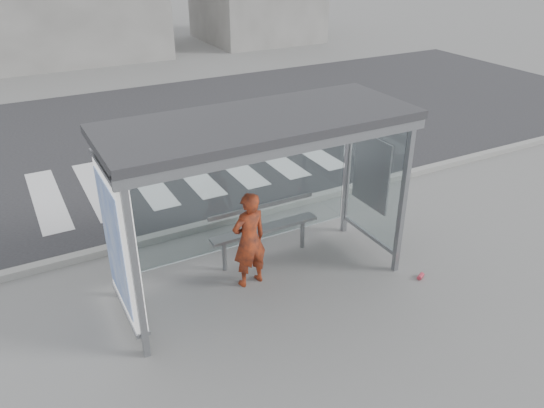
{
  "coord_description": "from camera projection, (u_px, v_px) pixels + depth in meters",
  "views": [
    {
      "loc": [
        -3.01,
        -5.91,
        4.79
      ],
      "look_at": [
        0.28,
        0.2,
        1.18
      ],
      "focal_mm": 35.0,
      "sensor_mm": 36.0,
      "label": 1
    }
  ],
  "objects": [
    {
      "name": "ground",
      "position": [
        262.0,
        282.0,
        8.09
      ],
      "size": [
        80.0,
        80.0,
        0.0
      ],
      "primitive_type": "plane",
      "color": "slate",
      "rests_on": "ground"
    },
    {
      "name": "soda_can",
      "position": [
        421.0,
        276.0,
        8.16
      ],
      "size": [
        0.15,
        0.13,
        0.07
      ],
      "primitive_type": "cylinder",
      "rotation": [
        0.0,
        1.57,
        0.47
      ],
      "color": "#E24257",
      "rests_on": "ground"
    },
    {
      "name": "road",
      "position": [
        137.0,
        140.0,
        13.56
      ],
      "size": [
        30.0,
        10.0,
        0.01
      ],
      "primitive_type": "cube",
      "color": "#262628",
      "rests_on": "ground"
    },
    {
      "name": "crosswalk",
      "position": [
        190.0,
        171.0,
        11.82
      ],
      "size": [
        6.55,
        3.0,
        0.0
      ],
      "color": "silver",
      "rests_on": "ground"
    },
    {
      "name": "bus_shelter",
      "position": [
        234.0,
        166.0,
        7.07
      ],
      "size": [
        4.25,
        1.65,
        2.62
      ],
      "color": "gray",
      "rests_on": "ground"
    },
    {
      "name": "bench",
      "position": [
        264.0,
        228.0,
        8.44
      ],
      "size": [
        1.83,
        0.22,
        0.94
      ],
      "color": "slate",
      "rests_on": "ground"
    },
    {
      "name": "curb",
      "position": [
        213.0,
        223.0,
        9.59
      ],
      "size": [
        30.0,
        0.18,
        0.12
      ],
      "primitive_type": "cube",
      "color": "gray",
      "rests_on": "ground"
    },
    {
      "name": "person",
      "position": [
        249.0,
        240.0,
        7.74
      ],
      "size": [
        0.59,
        0.42,
        1.52
      ],
      "primitive_type": "imported",
      "rotation": [
        0.0,
        0.0,
        3.25
      ],
      "color": "orange",
      "rests_on": "ground"
    }
  ]
}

